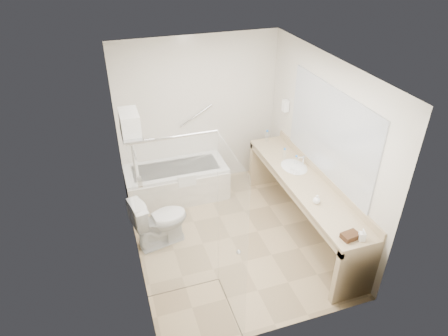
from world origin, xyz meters
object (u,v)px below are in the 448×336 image
object	(u,v)px
amenity_basket	(350,236)
toilet	(160,220)
water_bottle_left	(296,161)
vanity_counter	(304,194)
bathtub	(177,182)

from	to	relation	value
amenity_basket	toilet	bearing A→B (deg)	140.63
toilet	amenity_basket	xyz separation A→B (m)	(1.90, -1.56, 0.50)
amenity_basket	water_bottle_left	distance (m)	1.61
toilet	amenity_basket	bearing A→B (deg)	-141.49
amenity_basket	water_bottle_left	bearing A→B (deg)	85.08
vanity_counter	amenity_basket	distance (m)	1.21
toilet	water_bottle_left	bearing A→B (deg)	-100.93
vanity_counter	water_bottle_left	xyz separation A→B (m)	(0.06, 0.42, 0.29)
toilet	amenity_basket	distance (m)	2.51
bathtub	amenity_basket	size ratio (longest dim) A/B	8.22
toilet	amenity_basket	size ratio (longest dim) A/B	3.99
vanity_counter	toilet	bearing A→B (deg)	169.25
bathtub	vanity_counter	world-z (taller)	vanity_counter
toilet	bathtub	bearing A→B (deg)	-36.06
toilet	vanity_counter	bearing A→B (deg)	-112.86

